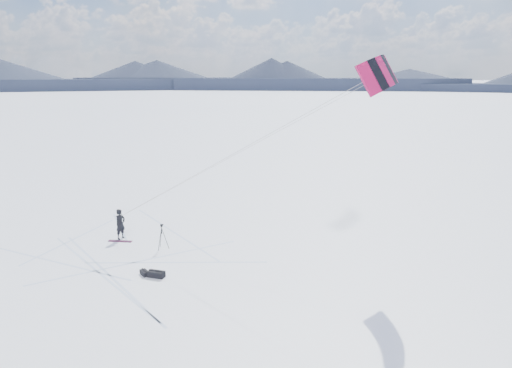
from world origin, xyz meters
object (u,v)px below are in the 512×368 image
at_px(snowboard, 120,241).
at_px(gear_bag_b, 145,273).
at_px(tripod, 162,233).
at_px(snowkiter, 121,239).
at_px(gear_bag_a, 156,274).

xyz_separation_m(snowboard, gear_bag_b, (4.44, -3.65, 0.10)).
bearing_deg(tripod, snowkiter, 146.57).
bearing_deg(snowboard, gear_bag_b, -55.27).
height_order(snowkiter, gear_bag_a, snowkiter).
xyz_separation_m(snowkiter, gear_bag_b, (4.72, -4.10, 0.12)).
relative_size(gear_bag_a, gear_bag_b, 1.27).
distance_m(snowkiter, snowboard, 0.53).
relative_size(snowkiter, tripod, 1.26).
relative_size(tripod, gear_bag_b, 2.16).
xyz_separation_m(snowkiter, tripod, (3.34, -0.50, 0.95)).
xyz_separation_m(snowboard, tripod, (3.06, -0.06, 0.93)).
relative_size(snowboard, gear_bag_b, 2.12).
bearing_deg(gear_bag_a, snowkiter, 137.09).
xyz_separation_m(gear_bag_a, gear_bag_b, (-0.69, -0.02, -0.04)).
relative_size(snowboard, tripod, 0.98).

